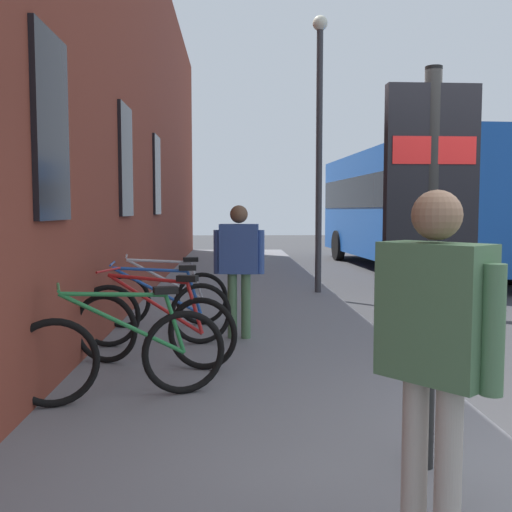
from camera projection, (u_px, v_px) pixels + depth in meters
name	position (u px, v px, depth m)	size (l,w,h in m)	color
ground	(416.00, 316.00, 9.35)	(60.00, 60.00, 0.00)	#38383A
sidewalk_pavement	(242.00, 295.00, 11.23)	(24.00, 3.50, 0.12)	slate
station_facade	(140.00, 116.00, 11.86)	(22.00, 0.65, 7.18)	brown
bicycle_nearest_sign	(122.00, 354.00, 4.81)	(0.66, 1.71, 0.97)	black
bicycle_beside_lamp	(153.00, 328.00, 5.86)	(0.65, 1.71, 0.97)	black
bicycle_leaning_wall	(156.00, 312.00, 6.77)	(0.48, 1.77, 0.97)	black
bicycle_by_door	(164.00, 298.00, 7.89)	(0.49, 1.76, 0.97)	black
transit_info_sign	(431.00, 205.00, 3.45)	(0.10, 0.55, 2.40)	black
city_bus	(409.00, 202.00, 16.35)	(10.62, 3.08, 3.35)	#1951B2
pedestrian_near_bus	(239.00, 257.00, 7.11)	(0.27, 0.62, 1.63)	#4C724C
pedestrian_by_facade	(434.00, 336.00, 2.59)	(0.52, 0.49, 1.66)	#B2A599
street_lamp	(319.00, 130.00, 10.95)	(0.28, 0.28, 5.15)	#333338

